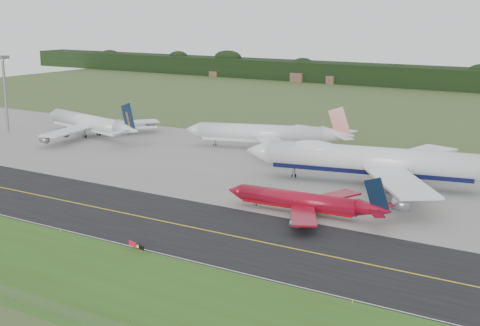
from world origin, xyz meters
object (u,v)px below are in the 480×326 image
(jet_red_737, at_px, (306,202))
(floodlight_mast, at_px, (4,79))
(taxiway_sign, at_px, (136,246))
(jet_ba_747, at_px, (381,161))
(jet_navy_gold, at_px, (91,123))
(jet_star_tail, at_px, (269,134))

(jet_red_737, xyz_separation_m, floodlight_mast, (-141.16, 34.07, 16.38))
(jet_red_737, relative_size, taxiway_sign, 8.47)
(floodlight_mast, bearing_deg, jet_ba_747, -0.64)
(jet_ba_747, bearing_deg, jet_navy_gold, 174.75)
(jet_ba_747, bearing_deg, taxiway_sign, -107.13)
(taxiway_sign, bearing_deg, floodlight_mast, 149.99)
(floodlight_mast, bearing_deg, jet_star_tail, 13.31)
(jet_ba_747, distance_m, jet_red_737, 33.02)
(jet_star_tail, xyz_separation_m, taxiway_sign, (25.89, -95.28, -3.81))
(jet_navy_gold, bearing_deg, jet_star_tail, 12.83)
(jet_star_tail, bearing_deg, taxiway_sign, -74.80)
(jet_navy_gold, bearing_deg, jet_ba_747, -5.25)
(jet_red_737, distance_m, floodlight_mast, 146.13)
(jet_ba_747, bearing_deg, jet_red_737, -98.90)
(jet_red_737, distance_m, jet_navy_gold, 115.19)
(jet_ba_747, bearing_deg, jet_star_tail, 152.29)
(jet_ba_747, relative_size, jet_red_737, 1.93)
(jet_star_tail, distance_m, taxiway_sign, 98.81)
(jet_star_tail, bearing_deg, jet_red_737, -53.50)
(jet_star_tail, height_order, taxiway_sign, jet_star_tail)
(jet_ba_747, relative_size, jet_star_tail, 1.37)
(floodlight_mast, distance_m, taxiway_sign, 144.99)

